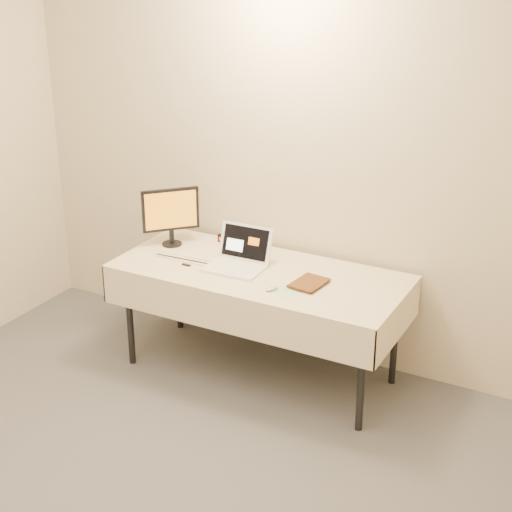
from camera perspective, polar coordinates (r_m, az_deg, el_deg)
The scene contains 9 objects.
back_wall at distance 5.12m, azimuth 2.67°, elevation 7.02°, with size 4.00×0.10×2.70m, color beige.
table at distance 4.97m, azimuth 0.25°, elevation -1.74°, with size 1.86×0.81×0.74m.
laptop at distance 4.98m, azimuth -1.26°, elevation -0.13°, with size 0.37×0.34×0.24m.
monitor at distance 5.30m, azimuth -6.23°, elevation 3.17°, with size 0.29×0.30×0.40m.
book at distance 4.75m, azimuth 2.99°, elevation -0.57°, with size 0.18×0.02×0.24m, color brown.
alarm_clock at distance 5.38m, azimuth -2.15°, elevation 1.22°, with size 0.14×0.09×0.05m.
clicker at distance 4.67m, azimuth 1.15°, elevation -2.37°, with size 0.04×0.09×0.02m, color #B9B9BC.
paper_form at distance 4.73m, azimuth 2.90°, elevation -2.25°, with size 0.12×0.31×0.00m, color #A9D5AB.
usb_dongle at distance 5.03m, azimuth -5.09°, elevation -0.65°, with size 0.06×0.02×0.01m, color black.
Camera 1 is at (2.12, -1.96, 2.72)m, focal length 55.00 mm.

